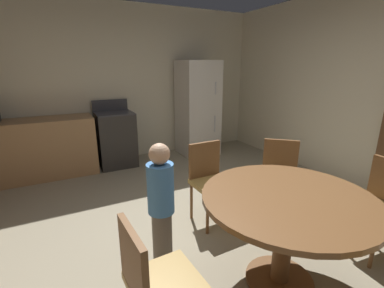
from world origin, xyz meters
name	(u,v)px	position (x,y,z in m)	size (l,w,h in m)	color
ground_plane	(206,244)	(0.00, 0.00, 0.00)	(14.00, 14.00, 0.00)	gray
wall_back	(123,84)	(0.00, 3.01, 1.35)	(5.42, 0.12, 2.70)	beige
wall_right	(366,90)	(2.61, 0.25, 1.35)	(0.12, 5.51, 2.70)	beige
kitchen_counter	(32,150)	(-1.52, 2.61, 0.45)	(1.79, 0.60, 0.90)	#9E754C
oven_range	(116,139)	(-0.27, 2.61, 0.47)	(0.60, 0.60, 1.10)	#2D2B28
refrigerator	(198,109)	(1.29, 2.56, 0.88)	(0.68, 0.68, 1.76)	silver
dining_table	(286,214)	(0.29, -0.68, 0.61)	(1.26, 1.26, 0.76)	brown
chair_west	(155,281)	(-0.76, -0.73, 0.50)	(0.42, 0.42, 0.87)	brown
chair_northeast	(279,174)	(1.00, 0.10, 0.50)	(0.57, 0.57, 0.87)	brown
chair_north	(210,177)	(0.26, 0.38, 0.50)	(0.41, 0.41, 0.87)	brown
chair_east	(379,201)	(1.34, -0.77, 0.50)	(0.44, 0.44, 0.87)	brown
person_child	(161,203)	(-0.46, -0.04, 0.58)	(0.31, 0.31, 1.09)	#665B51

